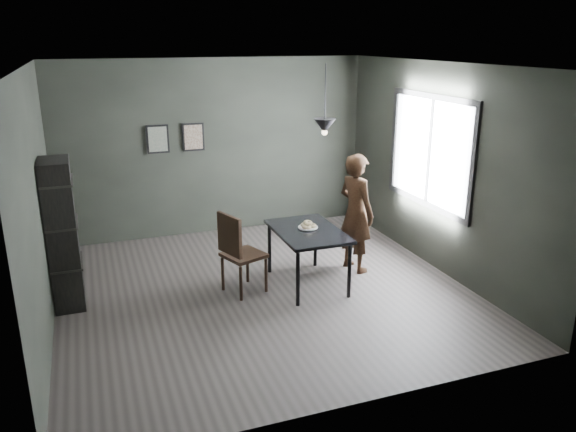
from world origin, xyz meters
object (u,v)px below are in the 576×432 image
object	(u,v)px
cafe_table	(308,236)
pendant_lamp	(325,126)
white_plate	(308,228)
shelf_unit	(62,235)
wood_chair	(237,249)
woman	(356,213)

from	to	relation	value
cafe_table	pendant_lamp	size ratio (longest dim) A/B	1.39
white_plate	pendant_lamp	distance (m)	1.31
pendant_lamp	shelf_unit	bearing A→B (deg)	173.52
cafe_table	wood_chair	distance (m)	0.92
cafe_table	pendant_lamp	bearing A→B (deg)	21.80
woman	pendant_lamp	size ratio (longest dim) A/B	1.90
cafe_table	pendant_lamp	distance (m)	1.41
wood_chair	pendant_lamp	size ratio (longest dim) A/B	1.22
wood_chair	shelf_unit	size ratio (longest dim) A/B	0.59
white_plate	cafe_table	bearing A→B (deg)	-113.77
white_plate	wood_chair	world-z (taller)	wood_chair
white_plate	wood_chair	xyz separation A→B (m)	(-0.94, -0.01, -0.15)
white_plate	woman	world-z (taller)	woman
wood_chair	shelf_unit	bearing A→B (deg)	147.90
white_plate	wood_chair	distance (m)	0.96
shelf_unit	pendant_lamp	distance (m)	3.39
pendant_lamp	cafe_table	bearing A→B (deg)	-158.20
white_plate	shelf_unit	world-z (taller)	shelf_unit
cafe_table	shelf_unit	size ratio (longest dim) A/B	0.67
shelf_unit	wood_chair	bearing A→B (deg)	-12.24
pendant_lamp	wood_chair	bearing A→B (deg)	-177.43
woman	wood_chair	bearing A→B (deg)	80.22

